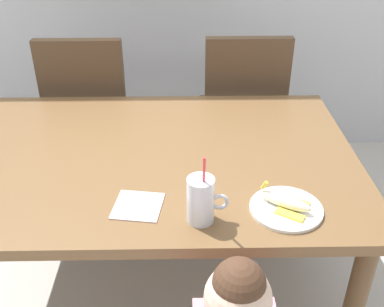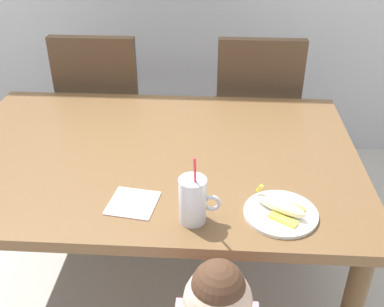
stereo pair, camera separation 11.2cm
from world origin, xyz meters
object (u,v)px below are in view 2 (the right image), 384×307
object	(u,v)px
dining_table	(154,169)
peeled_banana	(281,206)
milk_cup	(193,202)
snack_plate	(281,213)
paper_napkin	(133,203)
dining_chair_left	(104,106)
dining_chair_right	(255,109)

from	to	relation	value
dining_table	peeled_banana	bearing A→B (deg)	-38.52
dining_table	milk_cup	distance (m)	0.46
snack_plate	paper_napkin	world-z (taller)	snack_plate
dining_chair_left	dining_chair_right	size ratio (longest dim) A/B	1.00
dining_chair_right	snack_plate	xyz separation A→B (m)	(0.00, -1.10, 0.17)
snack_plate	milk_cup	bearing A→B (deg)	-171.35
dining_chair_left	paper_napkin	bearing A→B (deg)	108.49
peeled_banana	dining_chair_right	bearing A→B (deg)	90.12
dining_table	dining_chair_right	xyz separation A→B (m)	(0.44, 0.74, -0.09)
milk_cup	paper_napkin	xyz separation A→B (m)	(-0.20, 0.07, -0.06)
dining_chair_left	snack_plate	xyz separation A→B (m)	(0.82, -1.08, 0.17)
milk_cup	snack_plate	world-z (taller)	milk_cup
dining_table	dining_chair_right	distance (m)	0.87
snack_plate	peeled_banana	xyz separation A→B (m)	(-0.00, 0.00, 0.03)
dining_table	snack_plate	xyz separation A→B (m)	(0.45, -0.36, 0.08)
dining_chair_left	peeled_banana	xyz separation A→B (m)	(0.82, -1.08, 0.20)
dining_table	snack_plate	world-z (taller)	snack_plate
milk_cup	snack_plate	bearing A→B (deg)	8.65
milk_cup	paper_napkin	bearing A→B (deg)	160.66
dining_table	paper_napkin	distance (m)	0.34
dining_table	milk_cup	size ratio (longest dim) A/B	6.26
dining_chair_left	peeled_banana	world-z (taller)	dining_chair_left
dining_table	milk_cup	bearing A→B (deg)	-66.14
dining_chair_left	milk_cup	world-z (taller)	dining_chair_left
milk_cup	dining_table	bearing A→B (deg)	113.86
dining_chair_left	snack_plate	bearing A→B (deg)	127.23
milk_cup	peeled_banana	size ratio (longest dim) A/B	1.49
dining_chair_left	paper_napkin	size ratio (longest dim) A/B	6.40
snack_plate	paper_napkin	xyz separation A→B (m)	(-0.47, 0.03, -0.00)
milk_cup	snack_plate	distance (m)	0.28
milk_cup	peeled_banana	bearing A→B (deg)	9.23
dining_chair_left	peeled_banana	distance (m)	1.37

